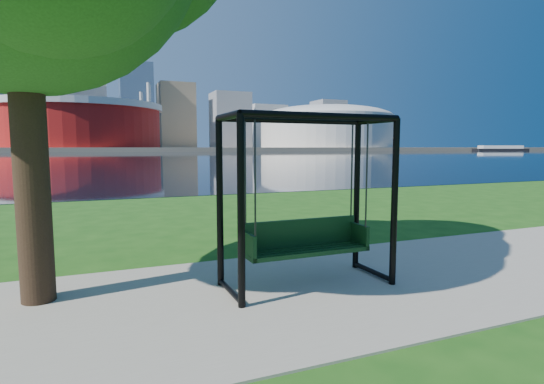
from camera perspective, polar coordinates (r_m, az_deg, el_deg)
ground at (r=6.61m, az=-1.43°, el=-12.31°), size 900.00×900.00×0.00m
path at (r=6.17m, az=0.28°, el=-13.53°), size 120.00×4.00×0.03m
river at (r=107.90m, az=-21.29°, el=4.52°), size 900.00×180.00×0.02m
far_bank at (r=311.87m, az=-22.11°, el=5.39°), size 900.00×228.00×2.00m
stadium at (r=241.29m, az=-24.51°, el=8.38°), size 83.00×83.00×32.00m
arena at (r=277.56m, az=7.33°, el=8.83°), size 84.00×84.00×26.56m
skyline at (r=327.01m, az=-23.14°, el=11.49°), size 392.00×66.00×96.50m
swing at (r=6.30m, az=4.64°, el=-1.74°), size 2.49×1.09×2.54m
barge at (r=295.69m, az=28.35°, el=5.19°), size 32.51×18.12×3.15m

